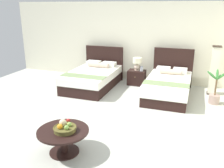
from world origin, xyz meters
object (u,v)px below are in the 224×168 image
object	(u,v)px
bed_near_corner	(168,86)
vase	(142,69)
bed_near_window	(93,78)
loose_apple	(68,120)
potted_palm	(215,94)
table_lamp	(137,63)
coffee_table	(63,136)
nightstand	(137,78)
fruit_bowl	(65,128)
floor_lamp_corner	(214,71)

from	to	relation	value
bed_near_corner	vase	distance (m)	1.14
bed_near_window	loose_apple	world-z (taller)	bed_near_window
bed_near_corner	vase	world-z (taller)	bed_near_corner
loose_apple	potted_palm	xyz separation A→B (m)	(2.55, 2.96, -0.20)
table_lamp	coffee_table	size ratio (longest dim) A/B	0.46
nightstand	potted_palm	bearing A→B (deg)	-20.64
loose_apple	vase	bearing A→B (deg)	83.51
loose_apple	coffee_table	bearing A→B (deg)	-77.75
nightstand	table_lamp	size ratio (longest dim) A/B	1.33
table_lamp	potted_palm	distance (m)	2.48
bed_near_corner	table_lamp	bearing A→B (deg)	147.26
coffee_table	fruit_bowl	distance (m)	0.18
potted_palm	floor_lamp_corner	bearing A→B (deg)	93.66
nightstand	loose_apple	size ratio (longest dim) A/B	7.68
coffee_table	potted_palm	xyz separation A→B (m)	(2.49, 3.24, -0.05)
bed_near_window	table_lamp	world-z (taller)	bed_near_window
floor_lamp_corner	potted_palm	distance (m)	0.88
loose_apple	floor_lamp_corner	size ratio (longest dim) A/B	0.05
table_lamp	vase	size ratio (longest dim) A/B	2.64
loose_apple	bed_near_corner	bearing A→B (deg)	66.88
coffee_table	floor_lamp_corner	xyz separation A→B (m)	(2.44, 4.02, 0.37)
bed_near_corner	floor_lamp_corner	bearing A→B (deg)	26.77
fruit_bowl	table_lamp	bearing A→B (deg)	87.73
table_lamp	floor_lamp_corner	bearing A→B (deg)	-2.77
bed_near_corner	fruit_bowl	distance (m)	3.67
bed_near_corner	floor_lamp_corner	xyz separation A→B (m)	(1.16, 0.58, 0.39)
bed_near_window	table_lamp	size ratio (longest dim) A/B	5.29
coffee_table	loose_apple	world-z (taller)	loose_apple
potted_palm	coffee_table	bearing A→B (deg)	-127.46
nightstand	loose_apple	xyz separation A→B (m)	(-0.27, -3.82, 0.23)
floor_lamp_corner	potted_palm	bearing A→B (deg)	-86.34
vase	floor_lamp_corner	xyz separation A→B (m)	(2.07, -0.05, 0.14)
nightstand	fruit_bowl	size ratio (longest dim) A/B	1.39
coffee_table	fruit_bowl	world-z (taller)	fruit_bowl
bed_near_corner	coffee_table	world-z (taller)	bed_near_corner
vase	fruit_bowl	world-z (taller)	vase
bed_near_corner	loose_apple	xyz separation A→B (m)	(-1.34, -3.15, 0.17)
nightstand	vase	xyz separation A→B (m)	(0.16, -0.04, 0.31)
bed_near_corner	potted_palm	distance (m)	1.22
floor_lamp_corner	coffee_table	bearing A→B (deg)	-121.26
nightstand	coffee_table	distance (m)	4.11
bed_near_window	nightstand	xyz separation A→B (m)	(1.20, 0.68, -0.06)
floor_lamp_corner	nightstand	bearing A→B (deg)	177.75
bed_near_corner	fruit_bowl	bearing A→B (deg)	-109.75
table_lamp	fruit_bowl	distance (m)	4.15
bed_near_corner	potted_palm	world-z (taller)	bed_near_corner
bed_near_corner	fruit_bowl	world-z (taller)	bed_near_corner
table_lamp	coffee_table	world-z (taller)	table_lamp
nightstand	floor_lamp_corner	size ratio (longest dim) A/B	0.39
loose_apple	potted_palm	world-z (taller)	potted_palm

